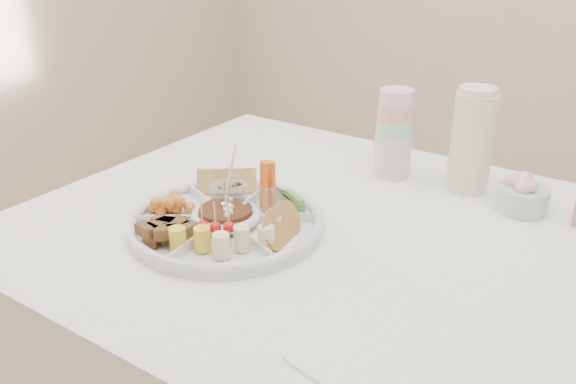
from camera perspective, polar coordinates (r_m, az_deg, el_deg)
The scene contains 11 objects.
party_tray at distance 1.21m, azimuth -5.82°, elevation -2.55°, with size 0.38×0.38×0.04m, color silver.
bean_dip at distance 1.21m, azimuth -5.84°, elevation -2.23°, with size 0.10×0.10×0.04m, color #48281B.
tortillas at distance 1.14m, azimuth -0.39°, elevation -2.99°, with size 0.10×0.10×0.06m, color #BE8140, non-canonical shape.
carrot_cucumber at distance 1.25m, azimuth -0.56°, elevation 0.57°, with size 0.12×0.12×0.11m, color orange, non-canonical shape.
pita_raisins at distance 1.32m, azimuth -5.53°, elevation 0.84°, with size 0.11×0.11×0.06m, color #DCC17A, non-canonical shape.
cherries at distance 1.27m, azimuth -10.74°, elevation -0.73°, with size 0.11×0.11×0.04m, color #E59341, non-canonical shape.
granola_chunks at distance 1.16m, azimuth -11.61°, elevation -3.45°, with size 0.11×0.11×0.05m, color #3C1F0E, non-canonical shape.
banana_tomato at distance 1.08m, azimuth -6.31°, elevation -3.94°, with size 0.10×0.10×0.08m, color #FFF08A, non-canonical shape.
cup_stack at distance 1.45m, azimuth 9.93°, elevation 6.00°, with size 0.09×0.09×0.24m, color #CDF3C3.
thermos at distance 1.41m, azimuth 16.86°, elevation 4.77°, with size 0.09×0.09×0.24m, color beige.
flower_bowl at distance 1.36m, azimuth 21.12°, elevation -0.08°, with size 0.11×0.11×0.08m, color #ACDFBF.
Camera 1 is at (0.39, -0.94, 1.32)m, focal length 38.00 mm.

